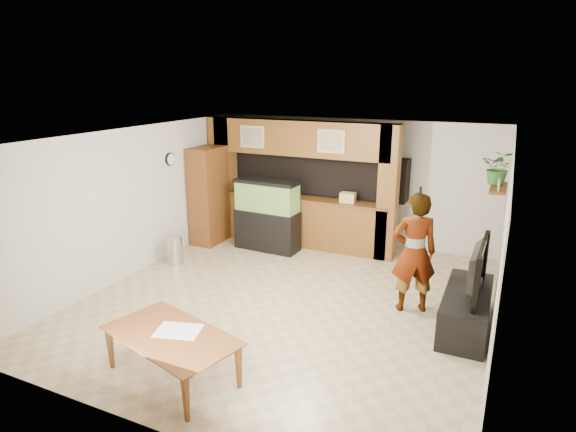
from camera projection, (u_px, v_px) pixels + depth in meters
The scene contains 20 objects.
floor at pixel (288, 299), 7.70m from camera, with size 6.50×6.50×0.00m, color tan.
ceiling at pixel (288, 136), 6.97m from camera, with size 6.50×6.50×0.00m, color white.
wall_back at pixel (353, 181), 10.17m from camera, with size 6.00×6.00×0.00m, color beige.
wall_left at pixel (135, 201), 8.55m from camera, with size 6.50×6.50×0.00m, color beige.
wall_right at pixel (502, 251), 6.13m from camera, with size 6.50×6.50×0.00m, color beige.
partition at pixel (300, 182), 10.01m from camera, with size 4.20×0.99×2.60m.
wall_clock at pixel (170, 159), 9.24m from camera, with size 0.05×0.25×0.25m.
wall_shelf at pixel (499, 188), 7.77m from camera, with size 0.25×0.90×0.04m, color brown.
pantry_cabinet at pixel (209, 196), 10.12m from camera, with size 0.51×0.83×2.04m, color brown.
trash_can at pixel (175, 250), 9.12m from camera, with size 0.30×0.30×0.54m, color #B2B2B7.
aquarium at pixel (267, 216), 9.76m from camera, with size 1.31×0.49×1.45m.
tv_stand at pixel (466, 310), 6.77m from camera, with size 0.60×1.65×0.55m, color black.
television at pixel (471, 267), 6.59m from camera, with size 1.28×0.17×0.74m, color black.
photo_frame at pixel (499, 185), 7.47m from camera, with size 0.03×0.14×0.18m, color tan.
potted_plant at pixel (499, 168), 7.84m from camera, with size 0.51×0.44×0.57m, color #2F6729.
person at pixel (414, 253), 7.12m from camera, with size 0.67×0.44×1.85m, color #987353.
microphone at pixel (421, 192), 6.69m from camera, with size 0.04×0.04×0.17m, color black.
dining_table at pixel (170, 357), 5.61m from camera, with size 1.63×0.91×0.57m, color brown.
newspaper_a at pixel (178, 331), 5.63m from camera, with size 0.51×0.37×0.01m, color silver.
counter_box at pixel (348, 198), 9.45m from camera, with size 0.30×0.20×0.20m, color tan.
Camera 1 is at (2.95, -6.37, 3.45)m, focal length 30.00 mm.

